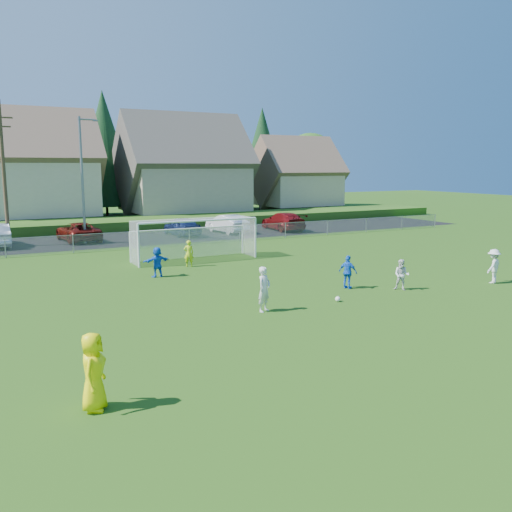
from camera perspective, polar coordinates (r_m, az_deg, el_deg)
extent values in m
plane|color=#193D0C|center=(19.20, 11.31, -7.63)|extent=(160.00, 160.00, 0.00)
plane|color=black|center=(43.63, -12.04, 1.93)|extent=(60.00, 60.00, 0.00)
cube|color=#1E420F|center=(50.80, -14.38, 3.33)|extent=(70.00, 6.00, 0.80)
sphere|color=white|center=(22.84, 8.60, -4.50)|extent=(0.22, 0.22, 0.22)
imported|color=#FFEF05|center=(13.22, -16.76, -11.58)|extent=(0.94, 1.08, 1.85)
imported|color=silver|center=(20.93, 0.86, -3.51)|extent=(0.77, 0.67, 1.76)
imported|color=silver|center=(25.38, 15.08, -1.93)|extent=(0.84, 0.87, 1.41)
imported|color=silver|center=(28.38, 23.72, -0.98)|extent=(1.20, 0.90, 1.65)
imported|color=blue|center=(25.18, 9.65, -1.68)|extent=(0.73, 0.98, 1.54)
imported|color=blue|center=(27.88, -10.36, -0.62)|extent=(1.48, 0.68, 1.54)
imported|color=#CAE21A|center=(30.48, -7.09, 0.27)|extent=(0.63, 0.52, 1.49)
imported|color=#590F0A|center=(42.64, -18.20, 2.44)|extent=(2.84, 5.30, 1.41)
imported|color=#16254F|center=(44.15, -7.80, 3.12)|extent=(1.99, 4.54, 1.52)
imported|color=white|center=(45.70, -3.07, 3.41)|extent=(2.19, 4.80, 1.53)
imported|color=maroon|center=(47.54, 2.88, 3.68)|extent=(2.55, 5.53, 1.56)
cylinder|color=white|center=(30.57, -12.27, 1.05)|extent=(0.12, 0.12, 2.44)
cylinder|color=white|center=(33.24, -0.07, 1.94)|extent=(0.12, 0.12, 2.44)
cylinder|color=white|center=(31.58, -5.95, 3.72)|extent=(7.30, 0.12, 0.12)
cylinder|color=white|center=(32.33, -13.11, 0.90)|extent=(0.08, 0.08, 1.80)
cylinder|color=white|center=(34.87, -1.44, 1.76)|extent=(0.08, 0.08, 1.80)
cylinder|color=white|center=(33.31, -7.09, 2.89)|extent=(7.30, 0.08, 0.08)
cube|color=silver|center=(33.43, -7.06, 1.35)|extent=(7.30, 0.02, 1.80)
cube|color=silver|center=(31.43, -12.71, 1.26)|extent=(0.02, 1.80, 2.44)
cube|color=silver|center=(34.03, -0.77, 2.11)|extent=(0.02, 1.80, 2.44)
cube|color=silver|center=(32.41, -6.55, 3.85)|extent=(7.30, 1.80, 0.02)
cube|color=gray|center=(38.26, -9.84, 2.73)|extent=(52.00, 0.03, 0.03)
cube|color=gray|center=(38.33, -9.82, 1.87)|extent=(52.00, 0.02, 1.14)
cylinder|color=gray|center=(38.33, -9.82, 1.87)|extent=(0.06, 0.06, 1.20)
cylinder|color=gray|center=(52.47, 18.32, 3.55)|extent=(0.06, 0.06, 1.20)
cylinder|color=slate|center=(40.82, -17.81, 7.51)|extent=(0.18, 0.18, 9.00)
cylinder|color=slate|center=(41.02, -17.42, 13.56)|extent=(1.20, 0.12, 0.12)
cube|color=slate|center=(41.13, -16.57, 13.52)|extent=(0.36, 0.18, 0.12)
cylinder|color=#473321|center=(41.23, -25.01, 7.79)|extent=(0.26, 0.26, 10.00)
cube|color=#473321|center=(41.35, -25.39, 13.05)|extent=(1.60, 0.10, 0.10)
cube|color=#473321|center=(41.30, -25.33, 12.23)|extent=(1.30, 0.10, 0.10)
cube|color=#C6B58E|center=(57.48, -22.28, 6.76)|extent=(11.00, 9.00, 5.50)
pyramid|color=brown|center=(57.73, -22.77, 14.42)|extent=(12.10, 9.90, 4.96)
cube|color=tan|center=(59.90, -7.64, 7.22)|extent=(12.00, 10.00, 5.00)
pyramid|color=#4C473F|center=(60.13, -7.82, 14.87)|extent=(13.20, 11.00, 5.52)
cube|color=tan|center=(67.45, 4.19, 7.09)|extent=(9.00, 8.00, 4.00)
pyramid|color=brown|center=(67.49, 4.26, 12.54)|extent=(9.90, 8.80, 4.41)
cylinder|color=#382616|center=(65.46, -24.57, 4.26)|extent=(0.30, 0.30, 1.20)
cone|color=#143819|center=(65.28, -24.93, 9.51)|extent=(6.24, 6.24, 10.80)
cylinder|color=#382616|center=(63.85, -15.40, 4.67)|extent=(0.30, 0.30, 1.20)
cone|color=#143819|center=(63.68, -15.67, 10.86)|extent=(7.28, 7.28, 12.60)
cylinder|color=#382616|center=(68.49, -7.58, 6.39)|extent=(0.36, 0.36, 3.96)
sphere|color=#2B5B19|center=(68.41, -7.67, 10.44)|extent=(8.36, 8.36, 8.36)
cylinder|color=#382616|center=(70.88, 0.64, 5.45)|extent=(0.30, 0.30, 1.20)
cone|color=#143819|center=(70.72, 0.65, 10.67)|extent=(6.76, 6.76, 11.70)
cylinder|color=#382616|center=(75.78, 5.64, 6.58)|extent=(0.36, 0.36, 3.60)
sphere|color=#2B5B19|center=(75.68, 5.70, 9.91)|extent=(7.60, 7.60, 7.60)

